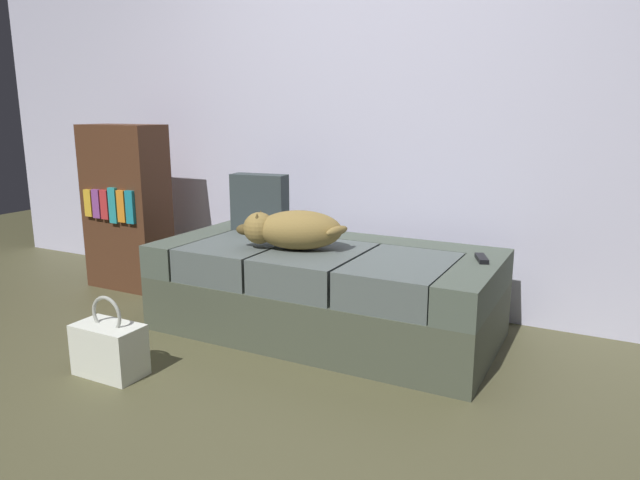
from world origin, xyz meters
TOP-DOWN VIEW (x-y plane):
  - ground_plane at (0.00, 0.00)m, footprint 10.00×10.00m
  - back_wall at (0.00, 1.70)m, footprint 6.40×0.10m
  - couch at (0.00, 1.04)m, footprint 1.82×0.86m
  - dog_tan at (-0.13, 0.93)m, footprint 0.58×0.40m
  - tv_remote at (0.81, 1.15)m, footprint 0.10×0.16m
  - throw_pillow at (-0.56, 1.27)m, footprint 0.35×0.16m
  - handbag at (-0.63, 0.12)m, footprint 0.32×0.18m
  - bookshelf at (-1.57, 1.19)m, footprint 0.56×0.30m

SIDE VIEW (x-z plane):
  - ground_plane at x=0.00m, z-range 0.00..0.00m
  - handbag at x=-0.63m, z-range -0.06..0.31m
  - couch at x=0.00m, z-range 0.00..0.48m
  - tv_remote at x=0.81m, z-range 0.48..0.50m
  - bookshelf at x=-1.57m, z-range 0.00..1.10m
  - dog_tan at x=-0.13m, z-range 0.48..0.68m
  - throw_pillow at x=-0.56m, z-range 0.48..0.82m
  - back_wall at x=0.00m, z-range 0.00..2.80m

